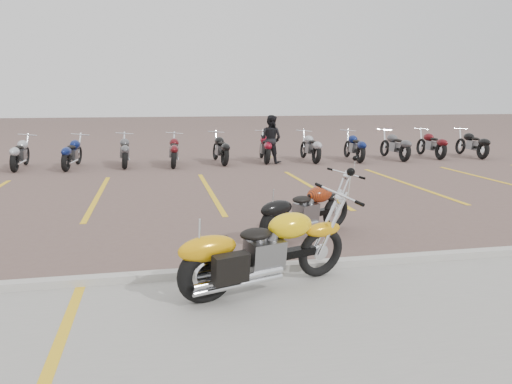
% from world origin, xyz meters
% --- Properties ---
extents(ground, '(100.00, 100.00, 0.00)m').
position_xyz_m(ground, '(0.00, 0.00, 0.00)').
color(ground, brown).
rests_on(ground, ground).
extents(concrete_apron, '(60.00, 5.00, 0.01)m').
position_xyz_m(concrete_apron, '(0.00, -4.50, 0.01)').
color(concrete_apron, '#9E9B93').
rests_on(concrete_apron, ground).
extents(curb, '(60.00, 0.18, 0.12)m').
position_xyz_m(curb, '(0.00, -2.00, 0.06)').
color(curb, '#ADAAA3').
rests_on(curb, ground).
extents(parking_stripes, '(38.00, 5.50, 0.01)m').
position_xyz_m(parking_stripes, '(0.00, 4.00, 0.00)').
color(parking_stripes, gold).
rests_on(parking_stripes, ground).
extents(yellow_cruiser, '(2.26, 0.88, 0.96)m').
position_xyz_m(yellow_cruiser, '(-0.10, -2.57, 0.48)').
color(yellow_cruiser, black).
rests_on(yellow_cruiser, ground).
extents(flame_cruiser, '(1.89, 1.11, 0.86)m').
position_xyz_m(flame_cruiser, '(1.10, -0.41, 0.43)').
color(flame_cruiser, black).
rests_on(flame_cruiser, ground).
extents(person_b, '(1.05, 1.02, 1.70)m').
position_xyz_m(person_b, '(2.73, 8.97, 0.85)').
color(person_b, black).
rests_on(person_b, ground).
extents(bg_bike_row, '(20.48, 2.01, 1.10)m').
position_xyz_m(bg_bike_row, '(0.93, 9.25, 0.55)').
color(bg_bike_row, black).
rests_on(bg_bike_row, ground).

